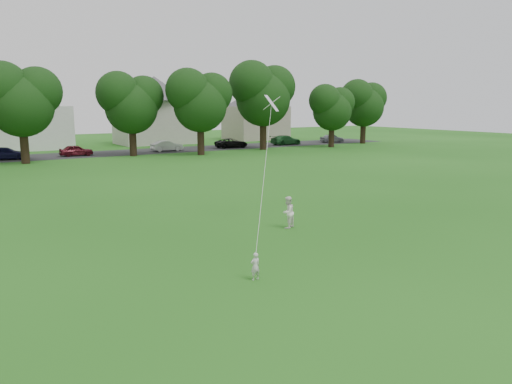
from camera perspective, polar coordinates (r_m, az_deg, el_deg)
ground at (r=16.08m, az=3.29°, el=-9.22°), size 160.00×160.00×0.00m
street at (r=55.27m, az=-23.12°, el=3.73°), size 90.00×7.00×0.01m
toddler at (r=15.32m, az=-0.09°, el=-8.49°), size 0.32×0.21×0.86m
older_boy at (r=21.54m, az=3.65°, el=-2.33°), size 0.83×0.76×1.39m
kite at (r=18.71m, az=1.04°, el=2.91°), size 3.00×3.73×9.39m
tree_row at (r=49.69m, az=-21.19°, el=10.51°), size 82.51×8.18×10.48m
parked_cars at (r=54.96m, az=-19.19°, el=4.58°), size 71.01×2.13×1.26m
house_row at (r=64.79m, az=-25.68°, el=8.78°), size 76.94×14.24×10.53m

